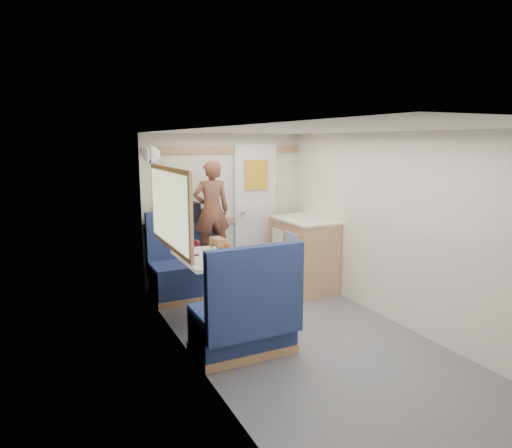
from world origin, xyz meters
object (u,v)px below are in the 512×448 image
duffel_bag (179,213)px  orange_fruit (228,253)px  bench_near (245,323)px  tumbler_left (208,258)px  tray (227,263)px  cheese_block (228,253)px  pepper_grinder (221,252)px  wine_glass (197,244)px  person (212,210)px  dome_light (151,155)px  beer_glass (227,249)px  tumbler_right (213,250)px  galley_counter (303,253)px  dinette_table (211,270)px  bench_far (187,273)px  bread_loaf (218,242)px

duffel_bag → orange_fruit: bearing=-87.7°
bench_near → tumbler_left: (-0.12, 0.61, 0.47)m
tray → tumbler_left: tumbler_left is taller
cheese_block → pepper_grinder: size_ratio=1.01×
wine_glass → bench_near: bearing=-82.5°
person → cheese_block: size_ratio=12.13×
dome_light → duffel_bag: bearing=35.5°
orange_fruit → beer_glass: (0.06, 0.17, 0.00)m
bench_near → beer_glass: size_ratio=9.39×
tumbler_right → pepper_grinder: bearing=-68.0°
dome_light → duffel_bag: dome_light is taller
dome_light → galley_counter: dome_light is taller
bench_near → person: person is taller
galley_counter → pepper_grinder: galley_counter is taller
beer_glass → tray: bearing=-111.9°
dinette_table → dome_light: 1.51m
cheese_block → tumbler_left: (-0.26, -0.14, 0.02)m
dome_light → cheese_block: size_ratio=1.97×
orange_fruit → bench_far: bearing=96.9°
dome_light → tumbler_right: size_ratio=1.94×
tray → bread_loaf: size_ratio=1.39×
galley_counter → pepper_grinder: 1.56m
duffel_bag → tumbler_right: 1.12m
galley_counter → beer_glass: galley_counter is taller
bench_near → pepper_grinder: bench_near is taller
duffel_bag → bench_far: bearing=-91.1°
dome_light → person: dome_light is taller
bread_loaf → orange_fruit: bearing=-100.6°
dinette_table → person: size_ratio=0.75×
galley_counter → bread_loaf: galley_counter is taller
dinette_table → beer_glass: beer_glass is taller
dinette_table → beer_glass: bearing=0.8°
galley_counter → tumbler_left: 1.81m
bench_far → tumbler_left: bench_far is taller
tumbler_left → galley_counter: bearing=26.7°
tray → orange_fruit: orange_fruit is taller
bench_far → wine_glass: (-0.13, -0.78, 0.54)m
bench_far → person: person is taller
bench_far → pepper_grinder: 1.07m
dinette_table → bench_near: 0.90m
dome_light → tumbler_left: dome_light is taller
galley_counter → dinette_table: bearing=-159.5°
cheese_block → wine_glass: 0.34m
bench_near → tumbler_left: bench_near is taller
bench_far → tray: 1.30m
wine_glass → cheese_block: bearing=-36.4°
galley_counter → wine_glass: 1.70m
orange_fruit → tumbler_left: (-0.25, -0.09, -0.00)m
tray → tumbler_right: size_ratio=3.10×
wine_glass → beer_glass: size_ratio=1.50×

